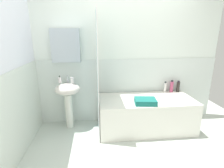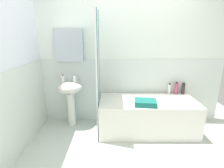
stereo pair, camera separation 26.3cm
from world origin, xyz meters
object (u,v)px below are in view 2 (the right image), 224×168
object	(u,v)px
conditioner_bottle	(184,89)
soap_dispenser	(64,78)
lotion_bottle	(177,88)
toothbrush_cup	(75,79)
shampoo_bottle	(170,89)
sink	(71,94)
towel_folded	(146,103)
bathtub	(147,115)

from	to	relation	value
conditioner_bottle	soap_dispenser	bearing A→B (deg)	-178.58
lotion_bottle	toothbrush_cup	bearing A→B (deg)	-176.64
lotion_bottle	shampoo_bottle	world-z (taller)	lotion_bottle
conditioner_bottle	shampoo_bottle	xyz separation A→B (m)	(-0.26, 0.01, -0.00)
toothbrush_cup	sink	bearing A→B (deg)	-169.78
toothbrush_cup	towel_folded	xyz separation A→B (m)	(1.18, -0.42, -0.26)
sink	shampoo_bottle	distance (m)	1.81
lotion_bottle	towel_folded	xyz separation A→B (m)	(-0.67, -0.53, -0.07)
conditioner_bottle	towel_folded	bearing A→B (deg)	-146.31
sink	lotion_bottle	world-z (taller)	sink
soap_dispenser	towel_folded	distance (m)	1.50
soap_dispenser	conditioner_bottle	distance (m)	2.20
toothbrush_cup	lotion_bottle	bearing A→B (deg)	3.36
towel_folded	soap_dispenser	bearing A→B (deg)	161.24
soap_dispenser	lotion_bottle	world-z (taller)	soap_dispenser
sink	soap_dispenser	size ratio (longest dim) A/B	6.48
sink	soap_dispenser	world-z (taller)	soap_dispenser
toothbrush_cup	shampoo_bottle	distance (m)	1.73
soap_dispenser	lotion_bottle	distance (m)	2.08
shampoo_bottle	sink	bearing A→B (deg)	-175.86
shampoo_bottle	towel_folded	size ratio (longest dim) A/B	0.61
bathtub	lotion_bottle	bearing A→B (deg)	28.17
soap_dispenser	conditioner_bottle	size ratio (longest dim) A/B	0.59
soap_dispenser	shampoo_bottle	size ratio (longest dim) A/B	0.62
bathtub	towel_folded	world-z (taller)	towel_folded
lotion_bottle	towel_folded	distance (m)	0.85
towel_folded	toothbrush_cup	bearing A→B (deg)	160.31
sink	soap_dispenser	distance (m)	0.31
conditioner_bottle	bathtub	bearing A→B (deg)	-156.27
toothbrush_cup	lotion_bottle	size ratio (longest dim) A/B	0.45
toothbrush_cup	towel_folded	distance (m)	1.28
lotion_bottle	soap_dispenser	bearing A→B (deg)	-178.52
soap_dispenser	toothbrush_cup	size ratio (longest dim) A/B	1.24
conditioner_bottle	sink	bearing A→B (deg)	-176.52
bathtub	shampoo_bottle	bearing A→B (deg)	34.88
bathtub	lotion_bottle	world-z (taller)	lotion_bottle
sink	lotion_bottle	bearing A→B (deg)	3.69
soap_dispenser	conditioner_bottle	xyz separation A→B (m)	(2.19, 0.05, -0.21)
sink	towel_folded	world-z (taller)	sink
toothbrush_cup	bathtub	distance (m)	1.40
shampoo_bottle	soap_dispenser	bearing A→B (deg)	-178.24
sink	toothbrush_cup	world-z (taller)	toothbrush_cup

